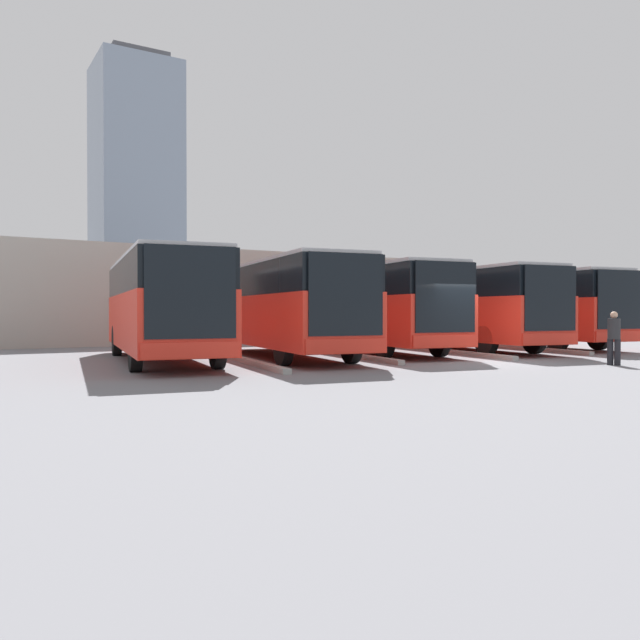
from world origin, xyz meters
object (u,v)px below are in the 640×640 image
object	(u,v)px
bus_2	(369,306)
bus_3	(283,305)
bus_0	(524,307)
pedestrian	(614,336)
bus_4	(160,304)
bus_1	(459,306)

from	to	relation	value
bus_2	bus_3	bearing A→B (deg)	18.79
bus_2	bus_0	bearing A→B (deg)	-173.51
bus_0	pedestrian	distance (m)	10.32
bus_3	bus_4	size ratio (longest dim) A/B	1.00
bus_1	pedestrian	distance (m)	8.43
bus_0	bus_2	distance (m)	8.56
bus_0	bus_4	bearing A→B (deg)	9.03
bus_4	pedestrian	bearing A→B (deg)	152.16
bus_2	bus_4	size ratio (longest dim) A/B	1.00
bus_0	bus_2	bearing A→B (deg)	6.49
bus_0	pedestrian	xyz separation A→B (m)	(5.82, 8.46, -0.99)
bus_2	pedestrian	bearing A→B (deg)	116.07
bus_4	pedestrian	distance (m)	14.11
bus_1	pedestrian	size ratio (longest dim) A/B	6.89
bus_1	bus_3	xyz separation A→B (m)	(8.55, 0.16, 0.00)
bus_2	bus_4	world-z (taller)	same
bus_4	pedestrian	xyz separation A→B (m)	(-11.29, 8.41, -0.99)
bus_0	bus_1	world-z (taller)	same
bus_3	pedestrian	distance (m)	10.73
bus_1	bus_4	xyz separation A→B (m)	(12.83, -0.18, 0.00)
bus_2	bus_4	bearing A→B (deg)	11.56
bus_1	bus_4	bearing A→B (deg)	8.03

